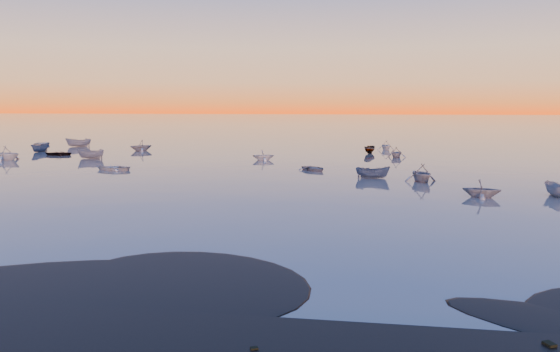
# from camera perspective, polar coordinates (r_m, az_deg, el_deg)

# --- Properties ---
(ground) EXTENTS (600.00, 600.00, 0.00)m
(ground) POSITION_cam_1_polar(r_m,az_deg,el_deg) (122.21, 4.52, 3.88)
(ground) COLOR #6F655C
(ground) RESTS_ON ground
(mud_lobes) EXTENTS (140.00, 6.00, 0.07)m
(mud_lobes) POSITION_cam_1_polar(r_m,az_deg,el_deg) (23.85, -14.62, -11.54)
(mud_lobes) COLOR black
(mud_lobes) RESTS_ON ground
(moored_fleet) EXTENTS (124.00, 58.00, 1.20)m
(moored_fleet) POSITION_cam_1_polar(r_m,az_deg,el_deg) (75.58, 1.82, 1.66)
(moored_fleet) COLOR silver
(moored_fleet) RESTS_ON ground
(boat_near_center) EXTENTS (1.57, 3.61, 1.24)m
(boat_near_center) POSITION_cam_1_polar(r_m,az_deg,el_deg) (58.05, 9.65, -0.21)
(boat_near_center) COLOR #364B68
(boat_near_center) RESTS_ON ground
(boat_near_right) EXTENTS (4.30, 2.97, 1.38)m
(boat_near_right) POSITION_cam_1_polar(r_m,az_deg,el_deg) (56.43, 14.55, -0.57)
(boat_near_right) COLOR slate
(boat_near_right) RESTS_ON ground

